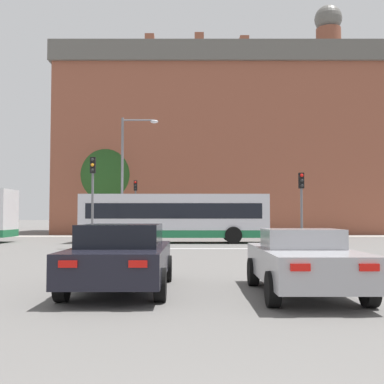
{
  "coord_description": "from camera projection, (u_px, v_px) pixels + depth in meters",
  "views": [
    {
      "loc": [
        -0.4,
        -2.1,
        1.61
      ],
      "look_at": [
        -0.31,
        27.76,
        3.12
      ],
      "focal_mm": 45.0,
      "sensor_mm": 36.0,
      "label": 1
    }
  ],
  "objects": [
    {
      "name": "brick_civic_building",
      "position": [
        220.0,
        147.0,
        49.12
      ],
      "size": [
        31.08,
        15.29,
        23.45
      ],
      "color": "brown",
      "rests_on": "ground_plane"
    },
    {
      "name": "street_lamp_junction",
      "position": [
        127.0,
        166.0,
        30.75
      ],
      "size": [
        2.37,
        0.36,
        7.94
      ],
      "color": "slate",
      "rests_on": "ground_plane"
    },
    {
      "name": "traffic_light_far_left",
      "position": [
        134.0,
        199.0,
        38.09
      ],
      "size": [
        0.26,
        0.31,
        4.44
      ],
      "color": "slate",
      "rests_on": "ground_plane"
    },
    {
      "name": "car_roadster_right",
      "position": [
        302.0,
        261.0,
        9.87
      ],
      "size": [
        1.94,
        4.34,
        1.35
      ],
      "rotation": [
        0.0,
        0.0,
        0.0
      ],
      "color": "#9E9EA3",
      "rests_on": "ground_plane"
    },
    {
      "name": "far_pavement",
      "position": [
        196.0,
        236.0,
        38.57
      ],
      "size": [
        68.49,
        2.5,
        0.01
      ],
      "primitive_type": "cube",
      "color": "#A09B91",
      "rests_on": "ground_plane"
    },
    {
      "name": "traffic_light_near_right",
      "position": [
        300.0,
        197.0,
        24.36
      ],
      "size": [
        0.26,
        0.31,
        3.82
      ],
      "color": "slate",
      "rests_on": "ground_plane"
    },
    {
      "name": "stop_line_strip",
      "position": [
        199.0,
        249.0,
        23.86
      ],
      "size": [
        7.64,
        0.3,
        0.01
      ],
      "primitive_type": "cube",
      "color": "silver",
      "rests_on": "ground_plane"
    },
    {
      "name": "car_saloon_left",
      "position": [
        120.0,
        256.0,
        10.46
      ],
      "size": [
        2.09,
        4.64,
        1.44
      ],
      "rotation": [
        0.0,
        0.0,
        0.01
      ],
      "color": "black",
      "rests_on": "ground_plane"
    },
    {
      "name": "tree_by_building",
      "position": [
        108.0,
        177.0,
        43.83
      ],
      "size": [
        6.22,
        6.22,
        8.48
      ],
      "color": "#4C3823",
      "rests_on": "ground_plane"
    },
    {
      "name": "bus_crossing_lead",
      "position": [
        173.0,
        217.0,
        29.2
      ],
      "size": [
        11.23,
        2.66,
        2.92
      ],
      "rotation": [
        0.0,
        0.0,
        1.57
      ],
      "color": "silver",
      "rests_on": "ground_plane"
    },
    {
      "name": "traffic_light_near_left",
      "position": [
        91.0,
        187.0,
        23.89
      ],
      "size": [
        0.26,
        0.31,
        4.56
      ],
      "color": "slate",
      "rests_on": "ground_plane"
    },
    {
      "name": "pedestrian_waiting",
      "position": [
        115.0,
        224.0,
        39.04
      ],
      "size": [
        0.41,
        0.25,
        1.72
      ],
      "rotation": [
        0.0,
        0.0,
        3.1
      ],
      "color": "#333851",
      "rests_on": "ground_plane"
    }
  ]
}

